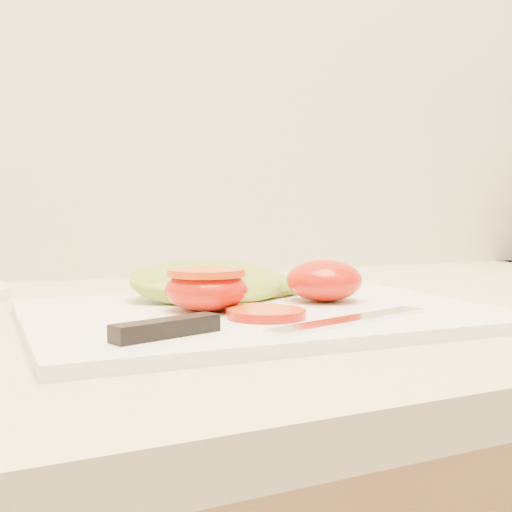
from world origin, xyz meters
name	(u,v)px	position (x,y,z in m)	size (l,w,h in m)	color
cutting_board	(261,314)	(-0.53, 1.60, 0.94)	(0.39, 0.28, 0.01)	white
tomato_half_dome	(324,280)	(-0.45, 1.62, 0.96)	(0.07, 0.07, 0.04)	red
tomato_half_cut	(207,288)	(-0.57, 1.61, 0.96)	(0.07, 0.07, 0.04)	red
tomato_slice_0	(266,314)	(-0.54, 1.56, 0.94)	(0.06, 0.06, 0.01)	#E7540D
tomato_slice_1	(259,311)	(-0.54, 1.57, 0.94)	(0.05, 0.05, 0.01)	#E7540D
lettuce_leaf_0	(211,282)	(-0.54, 1.68, 0.96)	(0.17, 0.11, 0.03)	#91B830
lettuce_leaf_1	(255,282)	(-0.49, 1.69, 0.95)	(0.11, 0.08, 0.02)	#91B830
knife	(244,325)	(-0.58, 1.51, 0.94)	(0.27, 0.07, 0.01)	silver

